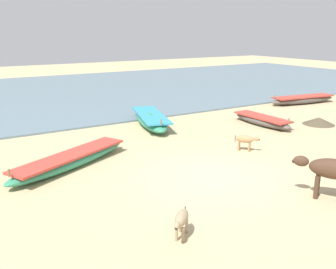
{
  "coord_description": "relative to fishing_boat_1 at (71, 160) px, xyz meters",
  "views": [
    {
      "loc": [
        -6.46,
        -8.13,
        4.1
      ],
      "look_at": [
        0.21,
        2.72,
        0.6
      ],
      "focal_mm": 40.65,
      "sensor_mm": 36.0,
      "label": 1
    }
  ],
  "objects": [
    {
      "name": "cow_adult_dark",
      "position": [
        4.79,
        -5.65,
        0.53
      ],
      "size": [
        1.12,
        1.51,
        1.06
      ],
      "rotation": [
        0.0,
        0.0,
        2.13
      ],
      "color": "#4C3323",
      "rests_on": "ground"
    },
    {
      "name": "debris_pile_0",
      "position": [
        11.25,
        -0.43,
        -0.07
      ],
      "size": [
        1.74,
        1.74,
        0.32
      ],
      "primitive_type": "cone",
      "rotation": [
        0.0,
        0.0,
        6.0
      ],
      "color": "brown",
      "rests_on": "ground"
    },
    {
      "name": "ground",
      "position": [
        3.2,
        -2.92,
        -0.23
      ],
      "size": [
        80.0,
        80.0,
        0.0
      ],
      "primitive_type": "plane",
      "color": "tan"
    },
    {
      "name": "fishing_boat_4",
      "position": [
        8.97,
        0.81,
        -0.01
      ],
      "size": [
        0.82,
        3.24,
        0.6
      ],
      "rotation": [
        0.0,
        0.0,
        4.71
      ],
      "color": "#5B5651",
      "rests_on": "ground"
    },
    {
      "name": "fishing_boat_6",
      "position": [
        14.73,
        3.34,
        0.02
      ],
      "size": [
        4.48,
        1.51,
        0.64
      ],
      "rotation": [
        0.0,
        0.0,
        3.0
      ],
      "color": "#5B5651",
      "rests_on": "ground"
    },
    {
      "name": "sea_water",
      "position": [
        3.2,
        14.38,
        -0.19
      ],
      "size": [
        60.0,
        20.0,
        0.08
      ],
      "primitive_type": "cube",
      "color": "slate",
      "rests_on": "ground"
    },
    {
      "name": "fishing_boat_5",
      "position": [
        4.68,
        3.32,
        0.06
      ],
      "size": [
        2.28,
        4.4,
        0.73
      ],
      "rotation": [
        0.0,
        0.0,
        4.42
      ],
      "color": "#338C66",
      "rests_on": "ground"
    },
    {
      "name": "calf_far_dun",
      "position": [
        0.61,
        -5.27,
        0.17
      ],
      "size": [
        0.72,
        0.71,
        0.56
      ],
      "rotation": [
        0.0,
        0.0,
        3.91
      ],
      "color": "tan",
      "rests_on": "ground"
    },
    {
      "name": "fishing_boat_1",
      "position": [
        0.0,
        0.0,
        0.0
      ],
      "size": [
        4.59,
        2.88,
        0.61
      ],
      "rotation": [
        0.0,
        0.0,
        3.61
      ],
      "color": "#338C66",
      "rests_on": "ground"
    },
    {
      "name": "calf_near_tan",
      "position": [
        5.74,
        -1.59,
        0.18
      ],
      "size": [
        0.65,
        0.77,
        0.56
      ],
      "rotation": [
        0.0,
        0.0,
        5.36
      ],
      "color": "tan",
      "rests_on": "ground"
    }
  ]
}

